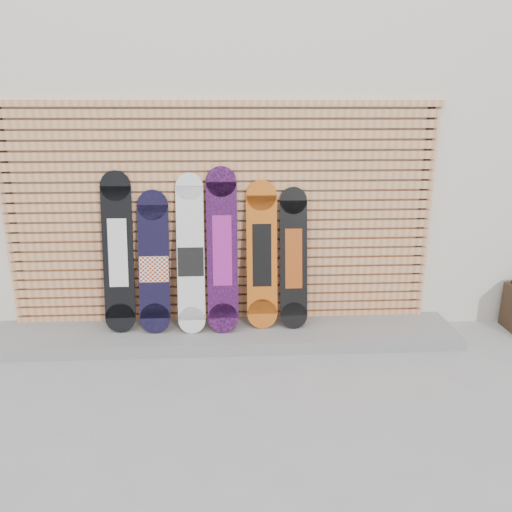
# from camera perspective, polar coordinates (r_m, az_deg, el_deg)

# --- Properties ---
(ground) EXTENTS (80.00, 80.00, 0.00)m
(ground) POSITION_cam_1_polar(r_m,az_deg,el_deg) (4.45, -1.90, -13.39)
(ground) COLOR gray
(ground) RESTS_ON ground
(building) EXTENTS (12.00, 5.00, 3.60)m
(building) POSITION_cam_1_polar(r_m,az_deg,el_deg) (7.39, 1.39, 13.30)
(building) COLOR beige
(building) RESTS_ON ground
(concrete_step) EXTENTS (4.60, 0.70, 0.12)m
(concrete_step) POSITION_cam_1_polar(r_m,az_deg,el_deg) (5.03, -3.79, -8.95)
(concrete_step) COLOR slate
(concrete_step) RESTS_ON ground
(slat_wall) EXTENTS (4.26, 0.08, 2.29)m
(slat_wall) POSITION_cam_1_polar(r_m,az_deg,el_deg) (4.93, -4.01, 4.66)
(slat_wall) COLOR tan
(slat_wall) RESTS_ON ground
(snowboard_0) EXTENTS (0.29, 0.30, 1.54)m
(snowboard_0) POSITION_cam_1_polar(r_m,az_deg,el_deg) (4.96, -15.49, 0.36)
(snowboard_0) COLOR black
(snowboard_0) RESTS_ON concrete_step
(snowboard_1) EXTENTS (0.30, 0.34, 1.36)m
(snowboard_1) POSITION_cam_1_polar(r_m,az_deg,el_deg) (4.91, -11.58, -0.80)
(snowboard_1) COLOR black
(snowboard_1) RESTS_ON concrete_step
(snowboard_2) EXTENTS (0.26, 0.36, 1.52)m
(snowboard_2) POSITION_cam_1_polar(r_m,az_deg,el_deg) (4.83, -7.48, 0.11)
(snowboard_2) COLOR silver
(snowboard_2) RESTS_ON concrete_step
(snowboard_3) EXTENTS (0.30, 0.37, 1.58)m
(snowboard_3) POSITION_cam_1_polar(r_m,az_deg,el_deg) (4.80, -3.88, 0.63)
(snowboard_3) COLOR black
(snowboard_3) RESTS_ON concrete_step
(snowboard_4) EXTENTS (0.30, 0.28, 1.45)m
(snowboard_4) POSITION_cam_1_polar(r_m,az_deg,el_deg) (4.87, 0.67, 0.09)
(snowboard_4) COLOR #B95413
(snowboard_4) RESTS_ON concrete_step
(snowboard_5) EXTENTS (0.27, 0.30, 1.37)m
(snowboard_5) POSITION_cam_1_polar(r_m,az_deg,el_deg) (4.90, 4.32, -0.29)
(snowboard_5) COLOR black
(snowboard_5) RESTS_ON concrete_step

